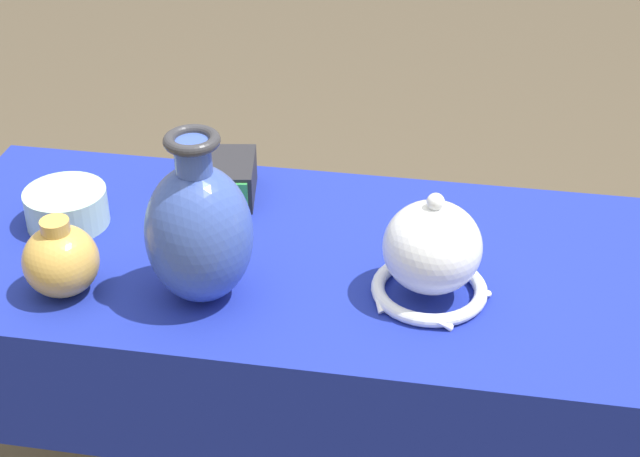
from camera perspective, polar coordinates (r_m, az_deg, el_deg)
display_table at (r=1.71m, az=-2.10°, el=-3.98°), size 1.27×0.59×0.73m
vase_tall_bulbous at (r=1.52m, az=-7.06°, el=-0.12°), size 0.17×0.17×0.29m
vase_dome_bell at (r=1.54m, az=6.52°, el=-1.52°), size 0.19×0.20×0.19m
mosaic_tile_box at (r=1.83m, az=-5.81°, el=2.88°), size 0.15×0.16×0.07m
jar_round_ochre at (r=1.60m, az=-14.85°, el=-1.78°), size 0.12×0.12×0.13m
pot_squat_celadon at (r=1.79m, az=-14.53°, el=1.20°), size 0.15×0.15×0.07m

